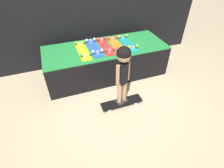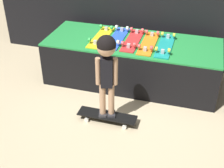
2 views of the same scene
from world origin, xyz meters
name	(u,v)px [view 2 (image 2 of 2)]	position (x,y,z in m)	size (l,w,h in m)	color
ground_plane	(120,103)	(0.00, 0.00, 0.00)	(16.00, 16.00, 0.00)	beige
display_rack	(132,62)	(0.00, 0.58, 0.30)	(2.29, 0.88, 0.60)	black
skateboard_yellow_on_rack	(101,37)	(-0.43, 0.57, 0.62)	(0.18, 0.72, 0.09)	yellow
skateboard_blue_on_rack	(117,37)	(-0.22, 0.60, 0.62)	(0.18, 0.72, 0.09)	blue
skateboard_red_on_rack	(133,40)	(0.00, 0.59, 0.62)	(0.18, 0.72, 0.09)	red
skateboard_orange_on_rack	(149,43)	(0.22, 0.56, 0.62)	(0.18, 0.72, 0.09)	orange
skateboard_teal_on_rack	(165,45)	(0.43, 0.55, 0.62)	(0.18, 0.72, 0.09)	teal
skateboard_on_floor	(107,116)	(-0.05, -0.38, 0.07)	(0.69, 0.18, 0.09)	black
child	(107,62)	(-0.05, -0.38, 0.78)	(0.23, 0.20, 0.99)	#2D2D33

